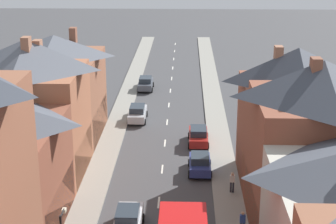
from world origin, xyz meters
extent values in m
cube|color=gray|center=(-5.10, 38.00, 0.07)|extent=(2.20, 104.00, 0.14)
cube|color=gray|center=(5.10, 38.00, 0.07)|extent=(2.20, 104.00, 0.14)
cube|color=silver|center=(0.00, 24.00, 0.01)|extent=(0.14, 1.80, 0.01)
cube|color=silver|center=(0.00, 30.00, 0.01)|extent=(0.14, 1.80, 0.01)
cube|color=silver|center=(0.00, 36.00, 0.01)|extent=(0.14, 1.80, 0.01)
cube|color=silver|center=(0.00, 42.00, 0.01)|extent=(0.14, 1.80, 0.01)
cube|color=silver|center=(0.00, 48.00, 0.01)|extent=(0.14, 1.80, 0.01)
cube|color=silver|center=(0.00, 54.00, 0.01)|extent=(0.14, 1.80, 0.01)
cube|color=silver|center=(0.00, 60.00, 0.01)|extent=(0.14, 1.80, 0.01)
cube|color=silver|center=(0.00, 66.00, 0.01)|extent=(0.14, 1.80, 0.01)
cube|color=silver|center=(0.00, 72.00, 0.01)|extent=(0.14, 1.80, 0.01)
cube|color=silver|center=(0.00, 78.00, 0.01)|extent=(0.14, 1.80, 0.01)
cube|color=silver|center=(0.00, 84.00, 0.01)|extent=(0.14, 1.80, 0.01)
cube|color=navy|center=(-6.26, 20.07, 1.60)|extent=(0.12, 8.44, 3.20)
cube|color=#A36042|center=(-10.20, 28.70, 4.36)|extent=(8.00, 8.09, 8.72)
cube|color=olive|center=(-6.26, 28.70, 1.60)|extent=(0.12, 7.44, 3.20)
pyramid|color=#565B66|center=(-10.20, 28.70, 9.92)|extent=(8.00, 8.09, 2.41)
cube|color=#99664C|center=(-9.95, 27.80, 10.67)|extent=(0.60, 0.90, 1.51)
cube|color=#99664C|center=(-9.45, 29.01, 10.45)|extent=(0.60, 0.90, 1.05)
cube|color=brown|center=(-10.20, 37.43, 3.97)|extent=(8.00, 9.38, 7.93)
cube|color=black|center=(-6.26, 37.43, 1.60)|extent=(0.12, 8.63, 3.20)
pyramid|color=#565B66|center=(-10.20, 37.43, 8.89)|extent=(8.00, 9.38, 1.92)
cube|color=brown|center=(-8.62, 38.62, 9.61)|extent=(0.60, 0.90, 1.44)
cube|color=brown|center=(10.20, 20.33, 4.58)|extent=(8.00, 8.20, 9.17)
cube|color=#1E5133|center=(6.26, 20.33, 1.60)|extent=(0.12, 7.54, 3.20)
pyramid|color=#383D47|center=(10.20, 20.33, 10.33)|extent=(8.00, 8.20, 2.32)
cube|color=brown|center=(9.63, 20.08, 11.01)|extent=(0.60, 0.90, 1.37)
cube|color=brown|center=(10.20, 28.07, 4.04)|extent=(8.00, 7.28, 8.08)
cube|color=olive|center=(6.26, 28.07, 1.60)|extent=(0.12, 6.70, 3.20)
pyramid|color=#383D47|center=(10.20, 28.07, 9.39)|extent=(8.00, 7.28, 2.62)
cube|color=#99664C|center=(8.76, 28.43, 10.06)|extent=(0.60, 0.90, 1.34)
cube|color=#28333D|center=(1.80, 13.96, 4.15)|extent=(2.20, 0.10, 1.10)
cube|color=yellow|center=(1.80, 13.96, 4.95)|extent=(1.34, 0.08, 0.32)
cube|color=#4C515B|center=(-3.10, 54.48, 0.67)|extent=(1.70, 4.19, 0.72)
cube|color=#28333D|center=(-3.10, 54.27, 1.33)|extent=(1.46, 2.10, 0.60)
cylinder|color=black|center=(-3.95, 55.78, 0.31)|extent=(0.20, 0.62, 0.62)
cylinder|color=black|center=(-2.25, 55.78, 0.31)|extent=(0.20, 0.62, 0.62)
cylinder|color=black|center=(-3.95, 53.18, 0.31)|extent=(0.20, 0.62, 0.62)
cylinder|color=black|center=(-2.25, 53.18, 0.31)|extent=(0.20, 0.62, 0.62)
cube|color=navy|center=(3.10, 29.50, 0.67)|extent=(1.70, 3.81, 0.71)
cube|color=#28333D|center=(3.10, 29.31, 1.32)|extent=(1.46, 1.90, 0.60)
cylinder|color=black|center=(2.25, 30.68, 0.31)|extent=(0.20, 0.62, 0.62)
cylinder|color=black|center=(3.95, 30.68, 0.31)|extent=(0.20, 0.62, 0.62)
cylinder|color=black|center=(2.25, 28.32, 0.31)|extent=(0.20, 0.62, 0.62)
cylinder|color=black|center=(3.95, 28.32, 0.31)|extent=(0.20, 0.62, 0.62)
cube|color=maroon|center=(3.10, 35.93, 0.68)|extent=(1.70, 4.24, 0.74)
cube|color=#28333D|center=(3.10, 35.72, 1.35)|extent=(1.46, 2.12, 0.60)
cylinder|color=black|center=(2.25, 37.25, 0.31)|extent=(0.20, 0.62, 0.62)
cylinder|color=black|center=(3.95, 37.25, 0.31)|extent=(0.20, 0.62, 0.62)
cylinder|color=black|center=(2.25, 34.62, 0.31)|extent=(0.20, 0.62, 0.62)
cylinder|color=black|center=(3.95, 34.62, 0.31)|extent=(0.20, 0.62, 0.62)
cube|color=#B7BABF|center=(-3.10, 42.48, 0.69)|extent=(1.70, 4.39, 0.76)
cube|color=#28333D|center=(-3.10, 42.26, 1.37)|extent=(1.46, 2.20, 0.60)
cylinder|color=black|center=(-3.95, 43.84, 0.31)|extent=(0.20, 0.62, 0.62)
cylinder|color=black|center=(-2.25, 43.84, 0.31)|extent=(0.20, 0.62, 0.62)
cylinder|color=black|center=(-3.95, 41.12, 0.31)|extent=(0.20, 0.62, 0.62)
cylinder|color=black|center=(-2.25, 41.12, 0.31)|extent=(0.20, 0.62, 0.62)
cube|color=silver|center=(-1.80, 19.78, 0.71)|extent=(1.70, 4.19, 0.80)
cube|color=#28333D|center=(-1.80, 19.57, 1.41)|extent=(1.46, 2.10, 0.60)
cylinder|color=black|center=(-2.65, 21.08, 0.31)|extent=(0.20, 0.62, 0.62)
cylinder|color=black|center=(-0.95, 21.08, 0.31)|extent=(0.20, 0.62, 0.62)
cube|color=#2D4C9E|center=(5.63, 19.47, 1.25)|extent=(0.36, 0.22, 0.54)
sphere|color=tan|center=(5.63, 19.47, 1.64)|extent=(0.22, 0.22, 0.22)
cylinder|color=#23232D|center=(5.34, 25.60, 0.56)|extent=(0.14, 0.14, 0.84)
cylinder|color=#23232D|center=(5.52, 25.60, 0.56)|extent=(0.14, 0.14, 0.84)
cube|color=silver|center=(5.43, 25.60, 1.25)|extent=(0.36, 0.22, 0.54)
sphere|color=tan|center=(5.43, 25.60, 1.64)|extent=(0.22, 0.22, 0.22)
cylinder|color=black|center=(-4.25, 12.14, 5.40)|extent=(0.08, 0.90, 0.08)
cube|color=beige|center=(-4.25, 12.59, 5.32)|extent=(0.20, 0.32, 0.20)
camera|label=1|loc=(1.87, -12.82, 18.89)|focal=60.00mm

